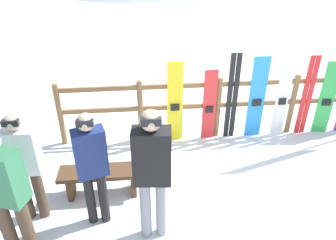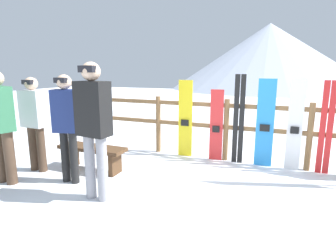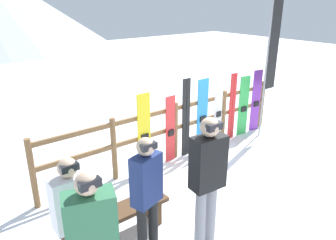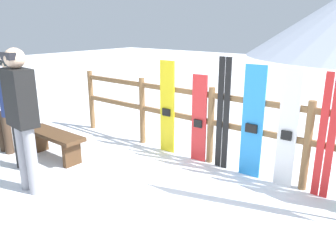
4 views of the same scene
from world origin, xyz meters
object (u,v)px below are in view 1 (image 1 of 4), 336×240
person_white (24,161)px  person_plaid_green (4,189)px  snowboard_green (327,99)px  ski_pair_black (232,97)px  person_black (152,168)px  snowboard_white (283,97)px  bench (102,177)px  snowboard_red (209,106)px  snowboard_blue (257,98)px  snowboard_yellow (175,103)px  person_navy (92,162)px  ski_pair_red (307,96)px

person_white → person_plaid_green: person_plaid_green is taller
person_plaid_green → snowboard_green: 5.49m
ski_pair_black → person_plaid_green: bearing=-144.2°
person_black → snowboard_white: bearing=41.2°
bench → snowboard_green: bearing=18.5°
snowboard_red → snowboard_green: bearing=0.0°
ski_pair_black → snowboard_green: size_ratio=1.15×
snowboard_green → snowboard_white: bearing=180.0°
person_black → snowboard_blue: bearing=47.3°
snowboard_yellow → snowboard_green: 2.84m
person_black → snowboard_red: 2.50m
bench → person_white: person_white is taller
person_navy → person_plaid_green: (-0.90, -0.39, 0.01)m
person_black → ski_pair_black: size_ratio=1.10×
bench → snowboard_white: 3.52m
bench → person_white: size_ratio=0.76×
snowboard_red → snowboard_blue: 0.88m
snowboard_yellow → snowboard_green: bearing=-0.0°
person_white → person_plaid_green: (-0.04, -0.56, 0.05)m
person_black → snowboard_white: 3.33m
snowboard_blue → ski_pair_red: (0.95, 0.00, -0.00)m
bench → ski_pair_red: bearing=20.4°
person_black → person_white: size_ratio=1.13×
person_plaid_green → snowboard_red: person_plaid_green is taller
snowboard_red → snowboard_white: bearing=0.0°
bench → person_black: person_black is taller
ski_pair_black → snowboard_white: 0.94m
ski_pair_red → snowboard_green: 0.40m
snowboard_yellow → snowboard_red: (0.63, -0.00, -0.08)m
person_plaid_green → ski_pair_red: bearing=26.5°
snowboard_red → ski_pair_black: bearing=0.5°
bench → snowboard_white: snowboard_white is taller
snowboard_yellow → person_plaid_green: bearing=-133.1°
snowboard_blue → person_black: bearing=-132.7°
person_plaid_green → snowboard_white: bearing=29.0°
snowboard_red → bench: bearing=-143.7°
bench → person_black: (0.71, -0.82, 0.75)m
ski_pair_red → snowboard_yellow: bearing=-179.9°
bench → snowboard_yellow: bearing=48.0°
snowboard_blue → snowboard_green: 1.35m
bench → person_navy: 0.85m
person_plaid_green → snowboard_red: 3.60m
person_navy → snowboard_red: (1.87, 1.89, -0.30)m
bench → person_white: 1.13m
snowboard_blue → snowboard_green: snowboard_blue is taller
person_plaid_green → ski_pair_red: 5.13m
snowboard_yellow → snowboard_red: snowboard_yellow is taller
person_plaid_green → snowboard_white: 4.72m
person_black → snowboard_blue: person_black is taller
snowboard_yellow → person_white: bearing=-140.7°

